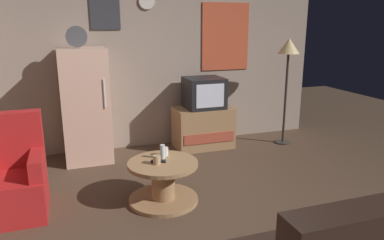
# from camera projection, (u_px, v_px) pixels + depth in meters

# --- Properties ---
(ground_plane) EXTENTS (12.00, 12.00, 0.00)m
(ground_plane) POSITION_uv_depth(u_px,v_px,m) (213.00, 221.00, 3.46)
(ground_plane) COLOR #4C3828
(wall_with_art) EXTENTS (5.20, 0.12, 2.65)m
(wall_with_art) POSITION_uv_depth(u_px,v_px,m) (152.00, 56.00, 5.36)
(wall_with_art) COLOR gray
(wall_with_art) RESTS_ON ground_plane
(fridge) EXTENTS (0.60, 0.62, 1.77)m
(fridge) POSITION_uv_depth(u_px,v_px,m) (86.00, 105.00, 4.84)
(fridge) COLOR beige
(fridge) RESTS_ON ground_plane
(tv_stand) EXTENTS (0.84, 0.53, 0.60)m
(tv_stand) POSITION_uv_depth(u_px,v_px,m) (203.00, 127.00, 5.47)
(tv_stand) COLOR #9E754C
(tv_stand) RESTS_ON ground_plane
(crt_tv) EXTENTS (0.54, 0.51, 0.44)m
(crt_tv) POSITION_uv_depth(u_px,v_px,m) (204.00, 93.00, 5.34)
(crt_tv) COLOR black
(crt_tv) RESTS_ON tv_stand
(standing_lamp) EXTENTS (0.32, 0.32, 1.59)m
(standing_lamp) POSITION_uv_depth(u_px,v_px,m) (288.00, 54.00, 5.37)
(standing_lamp) COLOR #332D28
(standing_lamp) RESTS_ON ground_plane
(coffee_table) EXTENTS (0.72, 0.72, 0.44)m
(coffee_table) POSITION_uv_depth(u_px,v_px,m) (163.00, 182.00, 3.79)
(coffee_table) COLOR #9E754C
(coffee_table) RESTS_ON ground_plane
(wine_glass) EXTENTS (0.05, 0.05, 0.15)m
(wine_glass) POSITION_uv_depth(u_px,v_px,m) (163.00, 152.00, 3.81)
(wine_glass) COLOR silver
(wine_glass) RESTS_ON coffee_table
(mug_ceramic_white) EXTENTS (0.08, 0.08, 0.09)m
(mug_ceramic_white) POSITION_uv_depth(u_px,v_px,m) (165.00, 152.00, 3.90)
(mug_ceramic_white) COLOR silver
(mug_ceramic_white) RESTS_ON coffee_table
(mug_ceramic_tan) EXTENTS (0.08, 0.08, 0.09)m
(mug_ceramic_tan) POSITION_uv_depth(u_px,v_px,m) (157.00, 160.00, 3.67)
(mug_ceramic_tan) COLOR tan
(mug_ceramic_tan) RESTS_ON coffee_table
(remote_control) EXTENTS (0.16, 0.09, 0.02)m
(remote_control) POSITION_uv_depth(u_px,v_px,m) (158.00, 161.00, 3.72)
(remote_control) COLOR black
(remote_control) RESTS_ON coffee_table
(armchair) EXTENTS (0.68, 0.68, 0.96)m
(armchair) POSITION_uv_depth(u_px,v_px,m) (8.00, 180.00, 3.55)
(armchair) COLOR red
(armchair) RESTS_ON ground_plane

